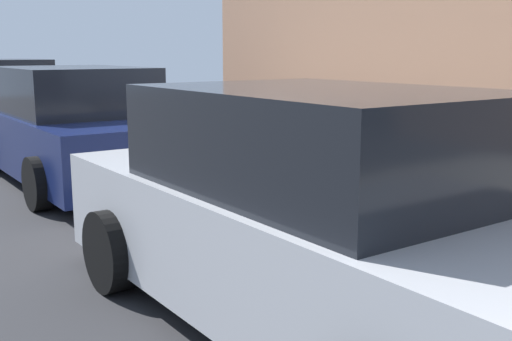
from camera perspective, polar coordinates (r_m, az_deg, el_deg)
ground_plane at (r=8.27m, az=-0.65°, el=-1.86°), size 40.00×40.00×0.00m
sidewalk_curb at (r=9.76m, az=11.97°, el=0.30°), size 18.00×5.00×0.14m
suitcase_red_0 at (r=6.43m, az=18.58°, el=-2.29°), size 0.41×0.23×0.86m
suitcase_maroon_1 at (r=6.72m, az=15.10°, el=-1.58°), size 0.41×0.21×0.61m
suitcase_black_2 at (r=7.09m, az=12.02°, el=-0.37°), size 0.50×0.28×0.93m
suitcase_silver_3 at (r=7.42m, az=8.64°, el=0.29°), size 0.40×0.20×0.88m
suitcase_olive_4 at (r=7.81m, az=6.69°, el=0.61°), size 0.37×0.24×0.66m
suitcase_teal_5 at (r=8.24m, az=4.94°, el=1.49°), size 0.46×0.27×0.95m
suitcase_navy_6 at (r=8.58m, az=2.39°, el=1.50°), size 0.36×0.22×0.63m
suitcase_red_7 at (r=8.95m, az=0.89°, el=2.02°), size 0.36×0.26×0.67m
suitcase_maroon_8 at (r=9.38m, az=-0.42°, el=2.61°), size 0.44×0.22×0.92m
suitcase_black_9 at (r=9.77m, az=-2.19°, el=2.68°), size 0.36×0.26×0.88m
fire_hydrant at (r=10.46m, az=-4.31°, el=3.75°), size 0.39×0.21×0.74m
bollard_post at (r=10.89m, az=-6.42°, el=4.38°), size 0.11×0.11×0.92m
parked_car_silver_0 at (r=4.10m, az=6.08°, el=-4.38°), size 4.60×2.23×1.60m
parked_car_navy_1 at (r=9.21m, az=-16.43°, el=3.80°), size 4.83×2.26×1.62m
parked_car_white_2 at (r=14.58m, az=-22.42°, el=5.96°), size 4.42×2.28×1.67m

